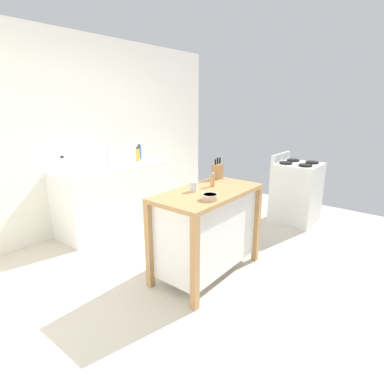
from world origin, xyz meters
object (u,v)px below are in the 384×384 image
Objects in this scene: bowl_stoneware_deep at (210,197)px; bottle_spray_cleaner at (139,152)px; kitchen_island at (207,228)px; sink_faucet at (108,157)px; stove at (296,192)px; trash_bin at (240,220)px; bottle_dish_soap at (63,166)px; bottle_hand_soap at (138,154)px; knife_block at (217,171)px; pepper_grinder at (213,180)px; drinking_cup at (194,187)px.

bowl_stoneware_deep is 2.31m from bottle_spray_cleaner.
bowl_stoneware_deep is (-0.23, -0.19, 0.42)m from kitchen_island.
bowl_stoneware_deep is 2.17m from sink_faucet.
kitchen_island is 2.02m from stove.
sink_faucet is at bearing 82.52° from kitchen_island.
trash_bin is 2.25m from bottle_dish_soap.
sink_faucet is 0.46m from bottle_hand_soap.
bowl_stoneware_deep is 1.24m from trash_bin.
knife_block reaches higher than stove.
pepper_grinder is 0.64× the size of bottle_dish_soap.
stove is (2.12, -0.26, -0.49)m from drinking_cup.
bowl_stoneware_deep is 0.64× the size of bottle_spray_cleaner.
bottle_dish_soap is (-0.97, 1.57, 0.01)m from knife_block.
bottle_hand_soap reaches higher than stove.
pepper_grinder reaches higher than kitchen_island.
trash_bin is 0.63× the size of stove.
stove reaches higher than bowl_stoneware_deep.
kitchen_island is at bearing -113.11° from bottle_spray_cleaner.
bottle_hand_soap reaches higher than trash_bin.
stove is (2.01, -0.17, -0.05)m from kitchen_island.
pepper_grinder is 0.93m from trash_bin.
pepper_grinder reaches higher than drinking_cup.
sink_faucet reaches higher than kitchen_island.
bowl_stoneware_deep is at bearing -102.77° from sink_faucet.
sink_faucet is (0.36, 1.84, 0.05)m from drinking_cup.
trash_bin is at bearing -0.33° from drinking_cup.
drinking_cup reaches higher than trash_bin.
bottle_dish_soap reaches higher than bottle_spray_cleaner.
drinking_cup is at bearing 172.27° from pepper_grinder.
bottle_hand_soap is (1.20, 0.02, -0.01)m from bottle_dish_soap.
pepper_grinder is 1.84m from bottle_dish_soap.
sink_faucet is at bearing 11.38° from bottle_dish_soap.
stove reaches higher than drinking_cup.
pepper_grinder is at bearing -177.34° from trash_bin.
stove is at bearing -50.04° from sink_faucet.
bottle_hand_soap is at bearing 64.76° from drinking_cup.
knife_block is 0.77m from trash_bin.
drinking_cup is (-0.57, -0.11, -0.04)m from knife_block.
bottle_spray_cleaner is (1.31, 0.11, -0.00)m from bottle_dish_soap.
kitchen_island is at bearing -111.11° from bottle_hand_soap.
stove reaches higher than trash_bin.
bowl_stoneware_deep is at bearing -165.48° from trash_bin.
bottle_hand_soap is at bearing 94.23° from trash_bin.
bottle_spray_cleaner is at bearing 37.43° from bottle_hand_soap.
bottle_hand_soap is at bearing 81.70° from knife_block.
pepper_grinder is at bearing -109.50° from bottle_spray_cleaner.
bottle_dish_soap is at bearing 98.05° from bowl_stoneware_deep.
bottle_dish_soap is (-0.66, 1.72, 0.03)m from pepper_grinder.
bottle_dish_soap reaches higher than bottle_hand_soap.
trash_bin is 2.68× the size of bottle_dish_soap.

